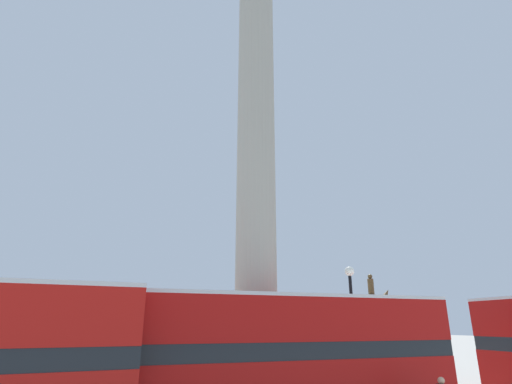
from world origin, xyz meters
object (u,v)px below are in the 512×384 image
(street_lamp, at_px, (353,325))
(monument_column, at_px, (256,203))
(equestrian_statue, at_px, (377,349))
(bus_c, at_px, (299,350))

(street_lamp, bearing_deg, monument_column, 153.57)
(equestrian_statue, bearing_deg, bus_c, -139.73)
(monument_column, relative_size, bus_c, 2.21)
(bus_c, bearing_deg, monument_column, 93.27)
(bus_c, distance_m, street_lamp, 4.17)
(monument_column, bearing_deg, street_lamp, -26.43)
(bus_c, xyz_separation_m, street_lamp, (3.62, 1.89, 0.84))
(monument_column, xyz_separation_m, street_lamp, (3.75, -1.86, -5.57))
(bus_c, relative_size, street_lamp, 2.02)
(monument_column, relative_size, equestrian_statue, 4.13)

